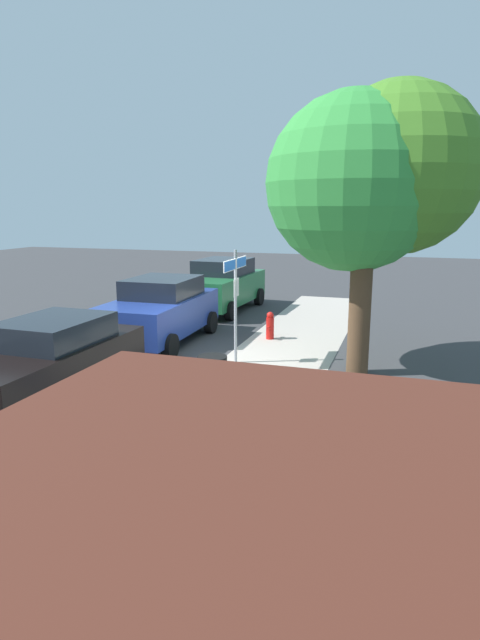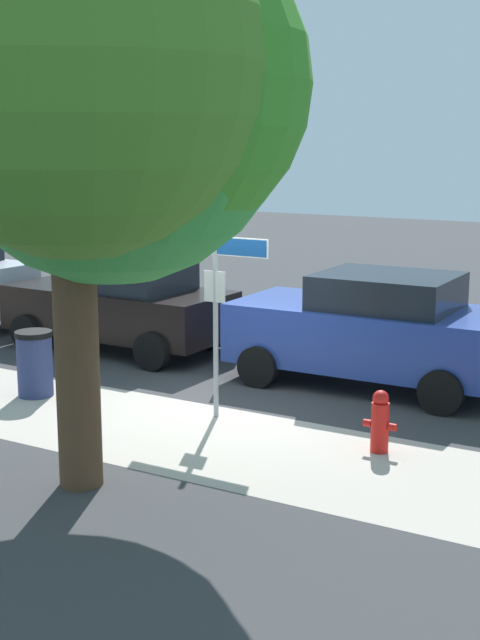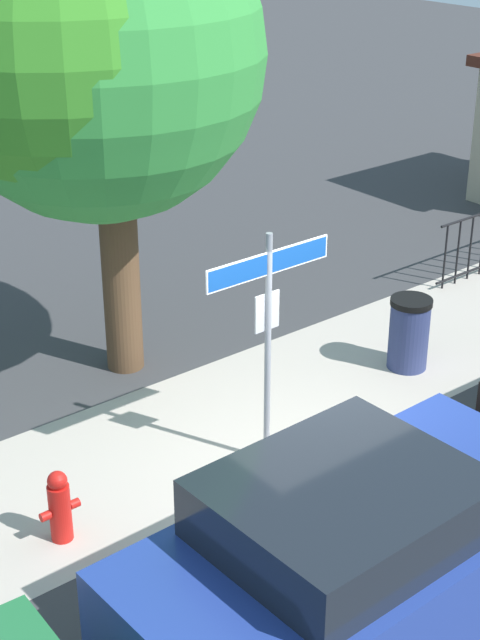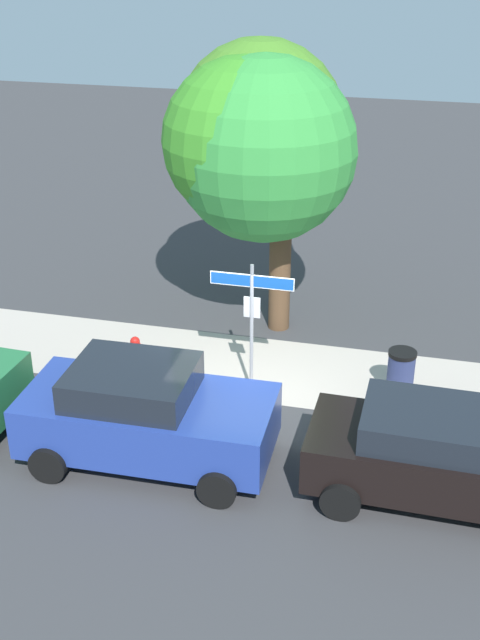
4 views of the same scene
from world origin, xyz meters
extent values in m
plane|color=#38383A|center=(0.00, 0.00, 0.00)|extent=(60.00, 60.00, 0.00)
cube|color=#B4A79B|center=(2.00, 1.30, 0.00)|extent=(24.00, 2.60, 0.00)
cylinder|color=#9EA0A5|center=(-0.01, 0.40, 1.35)|extent=(0.07, 0.07, 2.69)
cube|color=#144799|center=(-0.01, 0.40, 2.36)|extent=(1.57, 0.02, 0.22)
cube|color=white|center=(-0.01, 0.40, 2.36)|extent=(1.60, 0.02, 0.25)
cube|color=silver|center=(-0.01, 0.42, 1.81)|extent=(0.32, 0.02, 0.42)
cylinder|color=#503824|center=(-0.03, 3.25, 1.62)|extent=(0.48, 0.48, 3.24)
sphere|color=#378924|center=(-0.75, 2.92, 4.32)|extent=(3.41, 3.41, 3.41)
sphere|color=#367D28|center=(-0.09, 3.05, 4.35)|extent=(3.06, 3.06, 3.06)
sphere|color=green|center=(-0.36, 2.98, 4.15)|extent=(3.82, 3.82, 3.82)
sphere|color=#437E25|center=(-0.65, 3.84, 4.43)|extent=(3.63, 3.63, 3.63)
cylinder|color=black|center=(-4.47, -1.27, 0.32)|extent=(0.65, 0.25, 0.64)
cube|color=navy|center=(-1.20, -2.19, 0.78)|extent=(4.26, 1.99, 0.92)
cube|color=black|center=(-1.45, -2.19, 1.50)|extent=(2.06, 1.72, 0.52)
cylinder|color=black|center=(0.22, -1.20, 0.32)|extent=(0.64, 0.23, 0.64)
cylinder|color=black|center=(0.25, -3.12, 0.32)|extent=(0.64, 0.23, 0.64)
cylinder|color=black|center=(-2.65, -1.25, 0.32)|extent=(0.64, 0.23, 0.64)
cylinder|color=black|center=(-2.62, -3.17, 0.32)|extent=(0.64, 0.23, 0.64)
cube|color=black|center=(3.60, -2.09, 0.72)|extent=(4.16, 1.83, 0.81)
cube|color=black|center=(3.35, -2.09, 1.36)|extent=(2.01, 1.58, 0.47)
cylinder|color=black|center=(2.21, -1.19, 0.32)|extent=(0.64, 0.23, 0.64)
cylinder|color=black|center=(2.18, -2.95, 0.32)|extent=(0.64, 0.23, 0.64)
cylinder|color=red|center=(-2.49, 0.60, 0.31)|extent=(0.22, 0.22, 0.62)
sphere|color=red|center=(-2.49, 0.60, 0.68)|extent=(0.20, 0.20, 0.20)
cylinder|color=red|center=(-2.65, 0.60, 0.34)|extent=(0.10, 0.09, 0.09)
cylinder|color=red|center=(-2.33, 0.60, 0.34)|extent=(0.10, 0.09, 0.09)
cylinder|color=navy|center=(2.83, 0.90, 0.45)|extent=(0.52, 0.52, 0.90)
cylinder|color=black|center=(2.83, 0.90, 0.94)|extent=(0.55, 0.55, 0.08)
camera|label=1|loc=(11.36, 4.20, 3.63)|focal=29.25mm
camera|label=2|loc=(-6.31, 10.47, 3.78)|focal=50.50mm
camera|label=3|loc=(-6.01, -6.56, 6.13)|focal=54.87mm
camera|label=4|loc=(3.02, -12.90, 8.38)|focal=45.25mm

